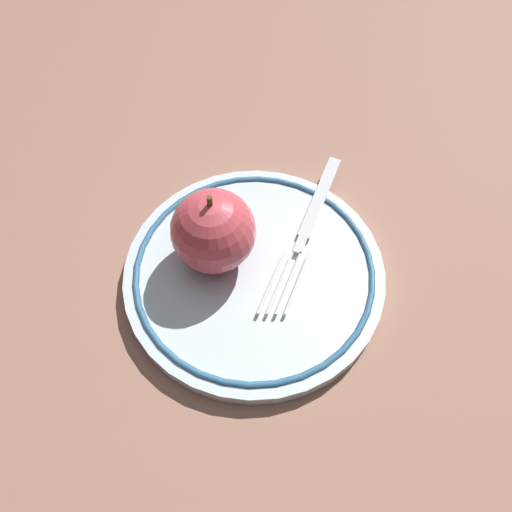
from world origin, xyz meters
The scene contains 4 objects.
ground_plane centered at (0.00, 0.00, 0.00)m, with size 2.00×2.00×0.00m, color #926653.
plate centered at (0.00, -0.01, 0.01)m, with size 0.23×0.23×0.02m.
apple_red_whole centered at (0.03, -0.03, 0.05)m, with size 0.07×0.07×0.08m.
fork centered at (-0.05, -0.06, 0.02)m, with size 0.08×0.18×0.00m.
Camera 1 is at (-0.01, 0.21, 0.40)m, focal length 35.00 mm.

